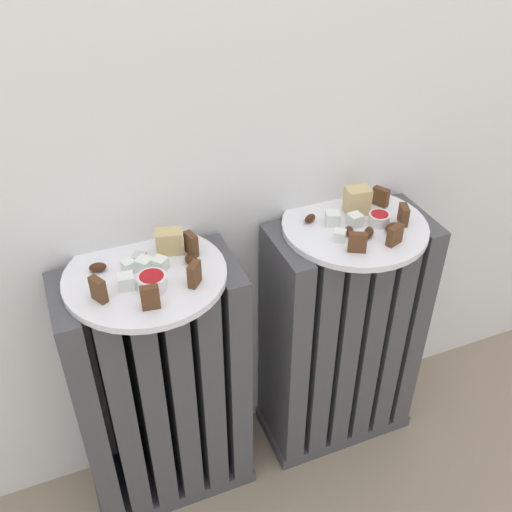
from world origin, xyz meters
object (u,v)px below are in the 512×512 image
(plate_right, at_px, (355,226))
(fork, at_px, (134,264))
(jam_bowl_left, at_px, (152,281))
(radiator_right, at_px, (341,339))
(jam_bowl_right, at_px, (379,218))
(plate_left, at_px, (145,276))
(radiator_left, at_px, (162,393))

(plate_right, relative_size, fork, 3.22)
(jam_bowl_left, bearing_deg, radiator_right, 6.50)
(jam_bowl_right, bearing_deg, plate_right, 157.57)
(plate_right, bearing_deg, plate_left, 180.00)
(plate_right, bearing_deg, radiator_right, 0.00)
(radiator_right, relative_size, jam_bowl_left, 11.82)
(jam_bowl_left, height_order, fork, jam_bowl_left)
(jam_bowl_left, bearing_deg, jam_bowl_right, 3.74)
(fork, bearing_deg, plate_right, -3.95)
(plate_left, height_order, plate_right, same)
(radiator_left, distance_m, plate_left, 0.29)
(radiator_left, xyz_separation_m, plate_right, (0.39, 0.00, 0.29))
(plate_right, distance_m, jam_bowl_left, 0.39)
(plate_left, bearing_deg, radiator_left, 0.00)
(radiator_left, height_order, plate_right, plate_right)
(radiator_left, relative_size, fork, 6.61)
(radiator_left, bearing_deg, plate_right, 0.00)
(plate_right, xyz_separation_m, jam_bowl_right, (0.04, -0.02, 0.02))
(radiator_right, bearing_deg, plate_right, 180.00)
(radiator_left, relative_size, jam_bowl_left, 11.82)
(jam_bowl_left, xyz_separation_m, fork, (-0.01, 0.07, -0.01))
(fork, bearing_deg, jam_bowl_left, -78.49)
(jam_bowl_right, relative_size, fork, 0.46)
(jam_bowl_right, bearing_deg, radiator_right, 157.57)
(plate_left, xyz_separation_m, plate_right, (0.39, 0.00, 0.00))
(plate_right, relative_size, jam_bowl_right, 6.94)
(plate_left, distance_m, jam_bowl_right, 0.43)
(fork, bearing_deg, plate_left, -66.24)
(radiator_right, height_order, jam_bowl_left, jam_bowl_left)
(plate_left, relative_size, plate_right, 1.00)
(radiator_right, xyz_separation_m, plate_left, (-0.39, 0.00, 0.29))
(plate_left, relative_size, jam_bowl_left, 5.76)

